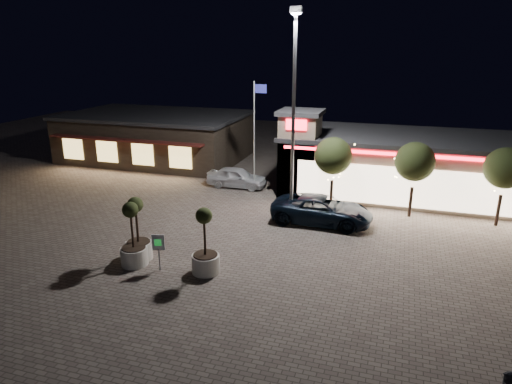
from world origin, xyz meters
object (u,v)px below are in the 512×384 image
(white_sedan, at_px, (237,177))
(planter_mid, at_px, (133,246))
(valet_sign, at_px, (158,245))
(pickup_truck, at_px, (322,210))
(planter_left, at_px, (138,240))

(white_sedan, bearing_deg, planter_mid, 177.46)
(planter_mid, distance_m, valet_sign, 1.51)
(pickup_truck, distance_m, planter_left, 11.08)
(planter_left, distance_m, valet_sign, 1.81)
(pickup_truck, height_order, white_sedan, pickup_truck)
(planter_left, relative_size, planter_mid, 1.01)
(pickup_truck, distance_m, valet_sign, 10.61)
(valet_sign, bearing_deg, white_sedan, 94.47)
(pickup_truck, xyz_separation_m, planter_left, (-7.99, -7.67, 0.17))
(planter_mid, bearing_deg, pickup_truck, 46.59)
(pickup_truck, height_order, valet_sign, valet_sign)
(pickup_truck, relative_size, valet_sign, 3.30)
(white_sedan, relative_size, valet_sign, 2.46)
(white_sedan, height_order, planter_mid, planter_mid)
(planter_mid, height_order, valet_sign, planter_mid)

